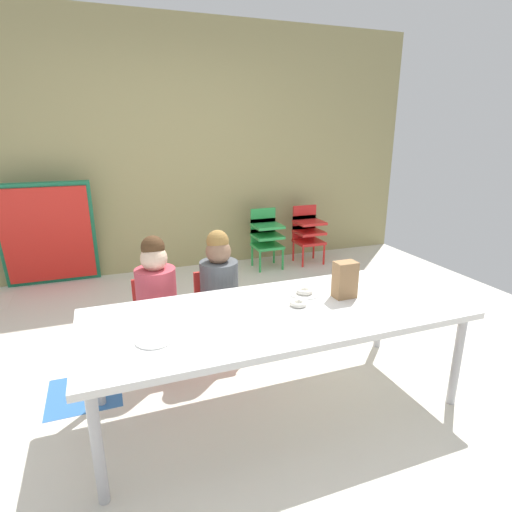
{
  "coord_description": "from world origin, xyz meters",
  "views": [
    {
      "loc": [
        -0.68,
        -2.43,
        1.57
      ],
      "look_at": [
        0.14,
        -0.26,
        0.85
      ],
      "focal_mm": 29.08,
      "sensor_mm": 36.0,
      "label": 1
    }
  ],
  "objects_px": {
    "paper_plate_center_table": "(154,340)",
    "seated_child_near_camera": "(156,291)",
    "kid_chair_red_stack": "(308,230)",
    "donut_powdered_loose": "(298,303)",
    "paper_plate_near_edge": "(304,294)",
    "craft_table": "(278,318)",
    "kid_chair_green_stack": "(266,234)",
    "donut_powdered_on_plate": "(305,291)",
    "seated_child_middle_seat": "(219,283)",
    "paper_bag_brown": "(345,280)",
    "folded_activity_table": "(48,235)"
  },
  "relations": [
    {
      "from": "donut_powdered_on_plate",
      "to": "craft_table",
      "type": "bearing_deg",
      "value": -146.57
    },
    {
      "from": "seated_child_middle_seat",
      "to": "paper_bag_brown",
      "type": "distance_m",
      "value": 0.87
    },
    {
      "from": "kid_chair_green_stack",
      "to": "paper_plate_near_edge",
      "type": "height_order",
      "value": "kid_chair_green_stack"
    },
    {
      "from": "kid_chair_green_stack",
      "to": "folded_activity_table",
      "type": "xyz_separation_m",
      "value": [
        -2.29,
        0.2,
        0.14
      ]
    },
    {
      "from": "kid_chair_green_stack",
      "to": "donut_powdered_loose",
      "type": "bearing_deg",
      "value": -107.67
    },
    {
      "from": "seated_child_middle_seat",
      "to": "kid_chair_green_stack",
      "type": "relative_size",
      "value": 1.35
    },
    {
      "from": "seated_child_middle_seat",
      "to": "kid_chair_red_stack",
      "type": "height_order",
      "value": "seated_child_middle_seat"
    },
    {
      "from": "craft_table",
      "to": "paper_plate_center_table",
      "type": "distance_m",
      "value": 0.69
    },
    {
      "from": "kid_chair_green_stack",
      "to": "paper_plate_near_edge",
      "type": "bearing_deg",
      "value": -106.15
    },
    {
      "from": "craft_table",
      "to": "paper_plate_near_edge",
      "type": "height_order",
      "value": "paper_plate_near_edge"
    },
    {
      "from": "craft_table",
      "to": "seated_child_near_camera",
      "type": "distance_m",
      "value": 0.87
    },
    {
      "from": "seated_child_near_camera",
      "to": "kid_chair_green_stack",
      "type": "relative_size",
      "value": 1.35
    },
    {
      "from": "paper_bag_brown",
      "to": "donut_powdered_on_plate",
      "type": "bearing_deg",
      "value": 150.17
    },
    {
      "from": "kid_chair_green_stack",
      "to": "donut_powdered_loose",
      "type": "height_order",
      "value": "kid_chair_green_stack"
    },
    {
      "from": "donut_powdered_on_plate",
      "to": "kid_chair_green_stack",
      "type": "bearing_deg",
      "value": 73.85
    },
    {
      "from": "paper_plate_near_edge",
      "to": "donut_powdered_on_plate",
      "type": "xyz_separation_m",
      "value": [
        0.0,
        0.0,
        0.02
      ]
    },
    {
      "from": "craft_table",
      "to": "kid_chair_red_stack",
      "type": "bearing_deg",
      "value": 59.13
    },
    {
      "from": "craft_table",
      "to": "seated_child_middle_seat",
      "type": "height_order",
      "value": "seated_child_middle_seat"
    },
    {
      "from": "folded_activity_table",
      "to": "paper_bag_brown",
      "type": "relative_size",
      "value": 4.94
    },
    {
      "from": "craft_table",
      "to": "seated_child_middle_seat",
      "type": "xyz_separation_m",
      "value": [
        -0.16,
        0.65,
        -0.0
      ]
    },
    {
      "from": "craft_table",
      "to": "kid_chair_green_stack",
      "type": "xyz_separation_m",
      "value": [
        0.89,
        2.39,
        -0.16
      ]
    },
    {
      "from": "seated_child_near_camera",
      "to": "paper_plate_near_edge",
      "type": "height_order",
      "value": "seated_child_near_camera"
    },
    {
      "from": "folded_activity_table",
      "to": "paper_plate_near_edge",
      "type": "bearing_deg",
      "value": -55.93
    },
    {
      "from": "craft_table",
      "to": "donut_powdered_on_plate",
      "type": "bearing_deg",
      "value": 33.43
    },
    {
      "from": "seated_child_near_camera",
      "to": "paper_bag_brown",
      "type": "height_order",
      "value": "seated_child_near_camera"
    },
    {
      "from": "seated_child_near_camera",
      "to": "kid_chair_red_stack",
      "type": "relative_size",
      "value": 1.35
    },
    {
      "from": "donut_powdered_loose",
      "to": "seated_child_middle_seat",
      "type": "bearing_deg",
      "value": 115.47
    },
    {
      "from": "folded_activity_table",
      "to": "donut_powdered_on_plate",
      "type": "bearing_deg",
      "value": -55.93
    },
    {
      "from": "kid_chair_red_stack",
      "to": "kid_chair_green_stack",
      "type": "bearing_deg",
      "value": 180.0
    },
    {
      "from": "seated_child_near_camera",
      "to": "donut_powdered_on_plate",
      "type": "distance_m",
      "value": 0.96
    },
    {
      "from": "paper_plate_near_edge",
      "to": "seated_child_near_camera",
      "type": "bearing_deg",
      "value": 149.54
    },
    {
      "from": "seated_child_near_camera",
      "to": "kid_chair_red_stack",
      "type": "height_order",
      "value": "seated_child_near_camera"
    },
    {
      "from": "folded_activity_table",
      "to": "kid_chair_green_stack",
      "type": "bearing_deg",
      "value": -4.9
    },
    {
      "from": "paper_plate_near_edge",
      "to": "paper_plate_center_table",
      "type": "bearing_deg",
      "value": -163.94
    },
    {
      "from": "paper_bag_brown",
      "to": "paper_plate_near_edge",
      "type": "height_order",
      "value": "paper_bag_brown"
    },
    {
      "from": "kid_chair_red_stack",
      "to": "donut_powdered_loose",
      "type": "distance_m",
      "value": 2.7
    },
    {
      "from": "craft_table",
      "to": "folded_activity_table",
      "type": "bearing_deg",
      "value": 118.32
    },
    {
      "from": "paper_bag_brown",
      "to": "paper_plate_center_table",
      "type": "relative_size",
      "value": 1.22
    },
    {
      "from": "kid_chair_green_stack",
      "to": "paper_plate_center_table",
      "type": "xyz_separation_m",
      "value": [
        -1.58,
        -2.5,
        0.21
      ]
    },
    {
      "from": "seated_child_middle_seat",
      "to": "craft_table",
      "type": "bearing_deg",
      "value": -76.28
    },
    {
      "from": "seated_child_near_camera",
      "to": "paper_plate_center_table",
      "type": "relative_size",
      "value": 5.1
    },
    {
      "from": "kid_chair_green_stack",
      "to": "folded_activity_table",
      "type": "bearing_deg",
      "value": 175.1
    },
    {
      "from": "paper_plate_near_edge",
      "to": "donut_powdered_loose",
      "type": "bearing_deg",
      "value": -128.39
    },
    {
      "from": "kid_chair_red_stack",
      "to": "paper_bag_brown",
      "type": "xyz_separation_m",
      "value": [
        -0.98,
        -2.35,
        0.31
      ]
    },
    {
      "from": "paper_plate_center_table",
      "to": "seated_child_near_camera",
      "type": "bearing_deg",
      "value": 82.11
    },
    {
      "from": "kid_chair_red_stack",
      "to": "paper_plate_center_table",
      "type": "xyz_separation_m",
      "value": [
        -2.11,
        -2.5,
        0.21
      ]
    },
    {
      "from": "seated_child_near_camera",
      "to": "seated_child_middle_seat",
      "type": "xyz_separation_m",
      "value": [
        0.42,
        0.0,
        0.0
      ]
    },
    {
      "from": "kid_chair_red_stack",
      "to": "paper_plate_center_table",
      "type": "relative_size",
      "value": 3.78
    },
    {
      "from": "paper_bag_brown",
      "to": "seated_child_middle_seat",
      "type": "bearing_deg",
      "value": 135.26
    },
    {
      "from": "donut_powdered_on_plate",
      "to": "paper_plate_center_table",
      "type": "bearing_deg",
      "value": -163.94
    }
  ]
}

